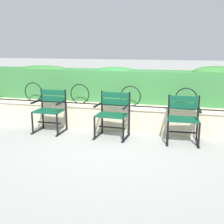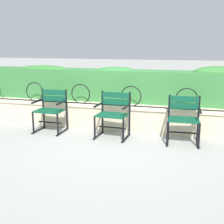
{
  "view_description": "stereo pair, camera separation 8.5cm",
  "coord_description": "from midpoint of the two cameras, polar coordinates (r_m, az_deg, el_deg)",
  "views": [
    {
      "loc": [
        1.29,
        -4.81,
        1.74
      ],
      "look_at": [
        0.0,
        0.15,
        0.55
      ],
      "focal_mm": 46.7,
      "sensor_mm": 36.0,
      "label": 1
    },
    {
      "loc": [
        1.37,
        -4.79,
        1.74
      ],
      "look_at": [
        0.0,
        0.15,
        0.55
      ],
      "focal_mm": 46.7,
      "sensor_mm": 36.0,
      "label": 2
    }
  ],
  "objects": [
    {
      "name": "park_chair_right",
      "position": [
        5.41,
        14.28,
        -1.08
      ],
      "size": [
        0.6,
        0.55,
        0.84
      ],
      "color": "#0F4C33",
      "rests_on": "ground"
    },
    {
      "name": "stone_wall",
      "position": [
        6.07,
        2.39,
        -1.02
      ],
      "size": [
        7.62,
        0.41,
        0.52
      ],
      "color": "beige",
      "rests_on": "ground"
    },
    {
      "name": "ground_plane",
      "position": [
        5.28,
        0.03,
        -6.17
      ],
      "size": [
        60.0,
        60.0,
        0.0
      ],
      "primitive_type": "plane",
      "color": "#9E9E99"
    },
    {
      "name": "park_chair_centre",
      "position": [
        5.56,
        0.69,
        -0.21
      ],
      "size": [
        0.62,
        0.55,
        0.86
      ],
      "color": "#0F4C33",
      "rests_on": "ground"
    },
    {
      "name": "iron_arch_fence",
      "position": [
        5.98,
        -0.42,
        3.02
      ],
      "size": [
        7.08,
        0.02,
        0.42
      ],
      "color": "black",
      "rests_on": "stone_wall"
    },
    {
      "name": "hedge_row",
      "position": [
        6.41,
        3.56,
        5.39
      ],
      "size": [
        7.47,
        0.61,
        0.8
      ],
      "color": "#387A3D",
      "rests_on": "stone_wall"
    },
    {
      "name": "park_chair_left",
      "position": [
        6.05,
        -11.45,
        0.58
      ],
      "size": [
        0.58,
        0.52,
        0.85
      ],
      "color": "#0F4C33",
      "rests_on": "ground"
    }
  ]
}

